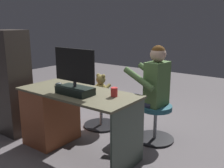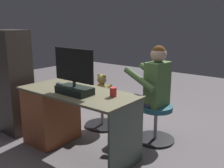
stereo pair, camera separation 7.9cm
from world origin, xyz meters
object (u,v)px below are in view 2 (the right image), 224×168
(desk, at_px, (57,113))
(keyboard, at_px, (76,88))
(monitor, at_px, (74,80))
(person, at_px, (151,85))
(visitor_chair, at_px, (156,120))
(cup, at_px, (113,92))
(computer_mouse, at_px, (59,84))
(teddy_bear, at_px, (102,86))
(tv_remote, at_px, (66,88))
(office_chair_teddy, at_px, (102,108))

(desk, relative_size, keyboard, 3.44)
(monitor, bearing_deg, person, -115.57)
(person, bearing_deg, visitor_chair, -175.33)
(cup, height_order, visitor_chair, cup)
(keyboard, bearing_deg, desk, 14.69)
(computer_mouse, xyz_separation_m, teddy_bear, (-0.11, -0.70, -0.15))
(tv_remote, xyz_separation_m, visitor_chair, (-0.76, -0.83, -0.48))
(desk, relative_size, person, 1.17)
(office_chair_teddy, bearing_deg, cup, 137.65)
(computer_mouse, height_order, cup, cup)
(cup, distance_m, tv_remote, 0.64)
(computer_mouse, height_order, tv_remote, computer_mouse)
(tv_remote, distance_m, visitor_chair, 1.22)
(keyboard, xyz_separation_m, office_chair_teddy, (0.17, -0.68, -0.48))
(teddy_bear, xyz_separation_m, visitor_chair, (-0.85, -0.06, -0.34))
(desk, height_order, person, person)
(computer_mouse, bearing_deg, teddy_bear, -99.21)
(visitor_chair, xyz_separation_m, person, (0.09, 0.01, 0.45))
(computer_mouse, xyz_separation_m, office_chair_teddy, (-0.11, -0.69, -0.48))
(monitor, distance_m, teddy_bear, 0.96)
(visitor_chair, relative_size, person, 0.41)
(monitor, xyz_separation_m, computer_mouse, (0.44, -0.15, -0.14))
(computer_mouse, relative_size, tv_remote, 0.64)
(desk, bearing_deg, monitor, 168.43)
(tv_remote, height_order, teddy_bear, teddy_bear)
(tv_remote, relative_size, person, 0.12)
(office_chair_teddy, bearing_deg, visitor_chair, -175.33)
(computer_mouse, height_order, visitor_chair, computer_mouse)
(office_chair_teddy, relative_size, visitor_chair, 1.03)
(keyboard, height_order, tv_remote, keyboard)
(desk, height_order, teddy_bear, teddy_bear)
(monitor, bearing_deg, keyboard, -46.25)
(teddy_bear, bearing_deg, visitor_chair, -176.09)
(cup, distance_m, teddy_bear, 1.01)
(keyboard, bearing_deg, office_chair_teddy, -75.73)
(person, bearing_deg, monitor, 64.43)
(tv_remote, bearing_deg, office_chair_teddy, -86.08)
(computer_mouse, height_order, person, person)
(cup, xyz_separation_m, teddy_bear, (0.73, -0.67, -0.18))
(person, bearing_deg, tv_remote, 51.09)
(keyboard, relative_size, person, 0.34)
(computer_mouse, relative_size, office_chair_teddy, 0.19)
(cup, height_order, tv_remote, cup)
(tv_remote, bearing_deg, visitor_chair, -135.40)
(desk, xyz_separation_m, computer_mouse, (0.00, -0.06, 0.36))
(keyboard, height_order, office_chair_teddy, keyboard)
(tv_remote, bearing_deg, keyboard, -135.17)
(office_chair_teddy, bearing_deg, keyboard, 104.27)
(teddy_bear, relative_size, person, 0.26)
(desk, height_order, cup, cup)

